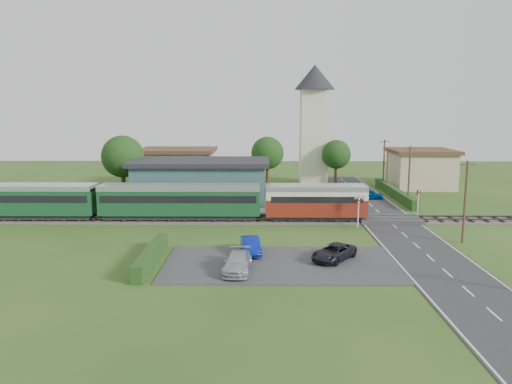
{
  "coord_description": "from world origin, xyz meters",
  "views": [
    {
      "loc": [
        -2.95,
        -47.2,
        11.33
      ],
      "look_at": [
        -3.44,
        4.0,
        2.67
      ],
      "focal_mm": 35.0,
      "sensor_mm": 36.0,
      "label": 1
    }
  ],
  "objects_px": {
    "station_building": "(201,182)",
    "car_park_dark": "(334,252)",
    "car_on_road": "(369,194)",
    "car_park_silver": "(237,262)",
    "equipment_hut": "(120,198)",
    "house_west": "(178,167)",
    "house_east": "(421,168)",
    "pedestrian_far": "(120,202)",
    "crossing_signal_far": "(418,197)",
    "crossing_signal_near": "(358,205)",
    "pedestrian_near": "(242,202)",
    "car_park_blue": "(251,245)",
    "church_tower": "(314,115)",
    "train": "(149,200)"
  },
  "relations": [
    {
      "from": "equipment_hut",
      "to": "house_west",
      "type": "distance_m",
      "value": 20.05
    },
    {
      "from": "car_park_blue",
      "to": "car_park_dark",
      "type": "bearing_deg",
      "value": -21.75
    },
    {
      "from": "train",
      "to": "car_park_silver",
      "type": "distance_m",
      "value": 18.64
    },
    {
      "from": "house_west",
      "to": "car_park_dark",
      "type": "bearing_deg",
      "value": -64.13
    },
    {
      "from": "station_building",
      "to": "car_on_road",
      "type": "relative_size",
      "value": 4.58
    },
    {
      "from": "crossing_signal_far",
      "to": "pedestrian_near",
      "type": "distance_m",
      "value": 18.59
    },
    {
      "from": "car_on_road",
      "to": "car_park_blue",
      "type": "xyz_separation_m",
      "value": [
        -14.35,
        -23.93,
        0.06
      ]
    },
    {
      "from": "train",
      "to": "car_park_dark",
      "type": "relative_size",
      "value": 10.25
    },
    {
      "from": "car_park_blue",
      "to": "car_park_silver",
      "type": "bearing_deg",
      "value": -107.86
    },
    {
      "from": "train",
      "to": "pedestrian_far",
      "type": "distance_m",
      "value": 4.72
    },
    {
      "from": "station_building",
      "to": "equipment_hut",
      "type": "bearing_deg",
      "value": -144.08
    },
    {
      "from": "crossing_signal_far",
      "to": "pedestrian_far",
      "type": "relative_size",
      "value": 1.72
    },
    {
      "from": "station_building",
      "to": "car_park_silver",
      "type": "bearing_deg",
      "value": -77.66
    },
    {
      "from": "car_park_dark",
      "to": "pedestrian_far",
      "type": "distance_m",
      "value": 25.96
    },
    {
      "from": "car_on_road",
      "to": "car_park_silver",
      "type": "xyz_separation_m",
      "value": [
        -15.19,
        -28.31,
        0.08
      ]
    },
    {
      "from": "station_building",
      "to": "house_east",
      "type": "relative_size",
      "value": 1.82
    },
    {
      "from": "equipment_hut",
      "to": "car_park_silver",
      "type": "height_order",
      "value": "equipment_hut"
    },
    {
      "from": "pedestrian_far",
      "to": "crossing_signal_far",
      "type": "bearing_deg",
      "value": -85.3
    },
    {
      "from": "crossing_signal_far",
      "to": "car_park_silver",
      "type": "height_order",
      "value": "crossing_signal_far"
    },
    {
      "from": "house_west",
      "to": "house_east",
      "type": "xyz_separation_m",
      "value": [
        35.0,
        -1.0,
        0.0
      ]
    },
    {
      "from": "car_park_blue",
      "to": "pedestrian_far",
      "type": "distance_m",
      "value": 20.17
    },
    {
      "from": "equipment_hut",
      "to": "car_park_blue",
      "type": "height_order",
      "value": "equipment_hut"
    },
    {
      "from": "crossing_signal_near",
      "to": "car_park_blue",
      "type": "bearing_deg",
      "value": -138.05
    },
    {
      "from": "car_on_road",
      "to": "car_park_silver",
      "type": "distance_m",
      "value": 32.13
    },
    {
      "from": "equipment_hut",
      "to": "car_park_dark",
      "type": "xyz_separation_m",
      "value": [
        20.53,
        -16.35,
        -1.08
      ]
    },
    {
      "from": "station_building",
      "to": "car_park_blue",
      "type": "xyz_separation_m",
      "value": [
        6.28,
        -20.49,
        -1.99
      ]
    },
    {
      "from": "train",
      "to": "car_on_road",
      "type": "bearing_deg",
      "value": 26.58
    },
    {
      "from": "station_building",
      "to": "car_park_dark",
      "type": "relative_size",
      "value": 3.8
    },
    {
      "from": "crossing_signal_far",
      "to": "pedestrian_near",
      "type": "xyz_separation_m",
      "value": [
        -18.57,
        0.49,
        -0.7
      ]
    },
    {
      "from": "church_tower",
      "to": "house_west",
      "type": "height_order",
      "value": "church_tower"
    },
    {
      "from": "church_tower",
      "to": "crossing_signal_far",
      "type": "height_order",
      "value": "church_tower"
    },
    {
      "from": "church_tower",
      "to": "crossing_signal_near",
      "type": "xyz_separation_m",
      "value": [
        1.4,
        -28.41,
        -8.08
      ]
    },
    {
      "from": "car_park_dark",
      "to": "car_on_road",
      "type": "bearing_deg",
      "value": 110.61
    },
    {
      "from": "house_west",
      "to": "church_tower",
      "type": "bearing_deg",
      "value": 8.53
    },
    {
      "from": "equipment_hut",
      "to": "station_building",
      "type": "bearing_deg",
      "value": 35.92
    },
    {
      "from": "pedestrian_far",
      "to": "house_west",
      "type": "bearing_deg",
      "value": -3.0
    },
    {
      "from": "crossing_signal_near",
      "to": "car_park_silver",
      "type": "bearing_deg",
      "value": -129.13
    },
    {
      "from": "house_west",
      "to": "house_east",
      "type": "height_order",
      "value": "same"
    },
    {
      "from": "house_east",
      "to": "crossing_signal_near",
      "type": "relative_size",
      "value": 2.69
    },
    {
      "from": "house_east",
      "to": "car_park_dark",
      "type": "relative_size",
      "value": 2.09
    },
    {
      "from": "crossing_signal_near",
      "to": "car_park_blue",
      "type": "xyz_separation_m",
      "value": [
        -10.12,
        -9.09,
        -1.43
      ]
    },
    {
      "from": "car_park_silver",
      "to": "pedestrian_near",
      "type": "bearing_deg",
      "value": 94.37
    },
    {
      "from": "house_east",
      "to": "car_park_dark",
      "type": "distance_m",
      "value": 39.31
    },
    {
      "from": "equipment_hut",
      "to": "house_west",
      "type": "relative_size",
      "value": 0.24
    },
    {
      "from": "crossing_signal_near",
      "to": "car_park_dark",
      "type": "bearing_deg",
      "value": -109.82
    },
    {
      "from": "equipment_hut",
      "to": "car_park_dark",
      "type": "height_order",
      "value": "equipment_hut"
    },
    {
      "from": "church_tower",
      "to": "car_park_silver",
      "type": "bearing_deg",
      "value": -102.86
    },
    {
      "from": "church_tower",
      "to": "pedestrian_far",
      "type": "xyz_separation_m",
      "value": [
        -22.98,
        -23.24,
        -8.82
      ]
    },
    {
      "from": "train",
      "to": "church_tower",
      "type": "distance_m",
      "value": 33.32
    },
    {
      "from": "house_west",
      "to": "pedestrian_far",
      "type": "height_order",
      "value": "house_west"
    }
  ]
}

